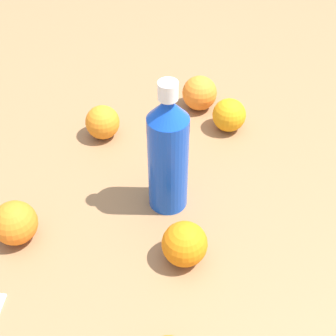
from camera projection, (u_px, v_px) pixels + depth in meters
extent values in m
plane|color=olive|center=(182.00, 215.00, 0.84)|extent=(2.40, 2.40, 0.00)
cylinder|color=blue|center=(168.00, 163.00, 0.80)|extent=(0.07, 0.07, 0.18)
cone|color=blue|center=(168.00, 109.00, 0.73)|extent=(0.07, 0.07, 0.04)
cylinder|color=white|center=(168.00, 91.00, 0.71)|extent=(0.03, 0.03, 0.03)
sphere|color=orange|center=(185.00, 244.00, 0.75)|extent=(0.07, 0.07, 0.07)
sphere|color=orange|center=(15.00, 223.00, 0.78)|extent=(0.07, 0.07, 0.07)
sphere|color=orange|center=(200.00, 93.00, 1.04)|extent=(0.07, 0.07, 0.07)
sphere|color=orange|center=(229.00, 115.00, 0.99)|extent=(0.07, 0.07, 0.07)
sphere|color=orange|center=(103.00, 122.00, 0.97)|extent=(0.07, 0.07, 0.07)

